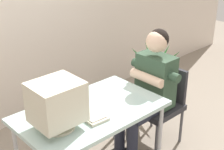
{
  "coord_description": "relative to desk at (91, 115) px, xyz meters",
  "views": [
    {
      "loc": [
        -1.53,
        -1.92,
        2.17
      ],
      "look_at": [
        0.25,
        0.0,
        0.98
      ],
      "focal_mm": 52.67,
      "sensor_mm": 36.0,
      "label": 1
    }
  ],
  "objects": [
    {
      "name": "keyboard",
      "position": [
        -0.07,
        -0.02,
        0.07
      ],
      "size": [
        0.21,
        0.43,
        0.03
      ],
      "color": "beige",
      "rests_on": "desk"
    },
    {
      "name": "office_chair",
      "position": [
        0.93,
        -0.01,
        -0.2
      ],
      "size": [
        0.47,
        0.47,
        0.84
      ],
      "color": "#4C4C51",
      "rests_on": "ground_plane"
    },
    {
      "name": "potted_plant",
      "position": [
        1.43,
        0.49,
        -0.34
      ],
      "size": [
        0.69,
        0.68,
        0.85
      ],
      "color": "#4C4C51",
      "rests_on": "ground_plane"
    },
    {
      "name": "crt_monitor",
      "position": [
        -0.36,
        -0.05,
        0.27
      ],
      "size": [
        0.38,
        0.32,
        0.39
      ],
      "color": "beige",
      "rests_on": "desk"
    },
    {
      "name": "person_seated",
      "position": [
        0.74,
        -0.01,
        0.02
      ],
      "size": [
        0.71,
        0.58,
        1.28
      ],
      "color": "#334C38",
      "rests_on": "ground_plane"
    },
    {
      "name": "desk",
      "position": [
        0.0,
        0.0,
        0.0
      ],
      "size": [
        1.27,
        0.76,
        0.73
      ],
      "color": "#B7B7BC",
      "rests_on": "ground_plane"
    }
  ]
}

